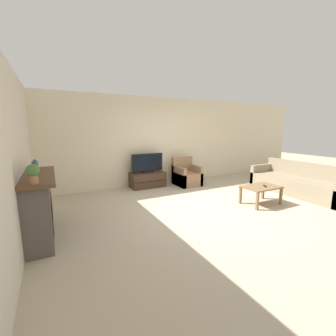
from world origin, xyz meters
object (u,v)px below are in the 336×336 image
object	(u,v)px
potted_plant	(33,173)
tv	(147,164)
remote	(265,186)
couch	(298,184)
fireplace	(39,206)
armchair	(186,176)
mantel_vase_centre_left	(35,168)
coffee_table	(261,189)
tv_stand	(148,180)
mantel_vase_left	(34,175)

from	to	relation	value
potted_plant	tv	world-z (taller)	potted_plant
remote	couch	world-z (taller)	couch
fireplace	armchair	size ratio (longest dim) A/B	1.87
mantel_vase_centre_left	armchair	xyz separation A→B (m)	(3.94, 1.93, -0.89)
coffee_table	couch	size ratio (longest dim) A/B	0.36
tv_stand	armchair	distance (m)	1.23
potted_plant	coffee_table	world-z (taller)	potted_plant
remote	fireplace	bearing A→B (deg)	-154.72
tv	tv_stand	bearing A→B (deg)	90.00
potted_plant	tv	distance (m)	3.96
mantel_vase_left	coffee_table	bearing A→B (deg)	-0.76
remote	tv_stand	bearing A→B (deg)	156.44
mantel_vase_centre_left	tv	world-z (taller)	mantel_vase_centre_left
fireplace	mantel_vase_centre_left	bearing A→B (deg)	-82.03
coffee_table	mantel_vase_left	bearing A→B (deg)	179.24
potted_plant	coffee_table	distance (m)	4.59
mantel_vase_centre_left	tv	xyz separation A→B (m)	(2.75, 2.24, -0.45)
fireplace	remote	distance (m)	4.63
fireplace	potted_plant	xyz separation A→B (m)	(0.02, -0.68, 0.66)
fireplace	remote	bearing A→B (deg)	-7.38
couch	armchair	bearing A→B (deg)	134.50
coffee_table	remote	distance (m)	0.11
fireplace	tv_stand	world-z (taller)	fireplace
armchair	remote	distance (m)	2.50
tv	armchair	xyz separation A→B (m)	(1.19, -0.31, -0.43)
mantel_vase_left	couch	bearing A→B (deg)	0.59
mantel_vase_left	couch	world-z (taller)	mantel_vase_left
tv	couch	size ratio (longest dim) A/B	0.41
fireplace	mantel_vase_left	size ratio (longest dim) A/B	8.44
fireplace	mantel_vase_left	xyz separation A→B (m)	(0.02, -0.48, 0.60)
potted_plant	coffee_table	xyz separation A→B (m)	(4.51, 0.14, -0.83)
tv	couch	distance (m)	4.25
mantel_vase_left	mantel_vase_centre_left	distance (m)	0.36
mantel_vase_left	couch	xyz separation A→B (m)	(6.13, 0.06, -0.86)
tv	coffee_table	bearing A→B (deg)	-56.50
coffee_table	mantel_vase_centre_left	bearing A→B (deg)	174.71
mantel_vase_left	couch	distance (m)	6.19
tv_stand	tv	distance (m)	0.49
mantel_vase_left	coffee_table	world-z (taller)	mantel_vase_left
tv_stand	remote	bearing A→B (deg)	-56.21
fireplace	tv_stand	size ratio (longest dim) A/B	1.54
mantel_vase_left	coffee_table	size ratio (longest dim) A/B	0.22
potted_plant	remote	xyz separation A→B (m)	(4.57, 0.08, -0.76)
fireplace	mantel_vase_left	distance (m)	0.77
mantel_vase_centre_left	tv_stand	bearing A→B (deg)	39.18
potted_plant	couch	bearing A→B (deg)	2.45
potted_plant	tv_stand	bearing A→B (deg)	45.50
coffee_table	remote	size ratio (longest dim) A/B	5.81
couch	remote	bearing A→B (deg)	-173.41
fireplace	couch	world-z (taller)	fireplace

